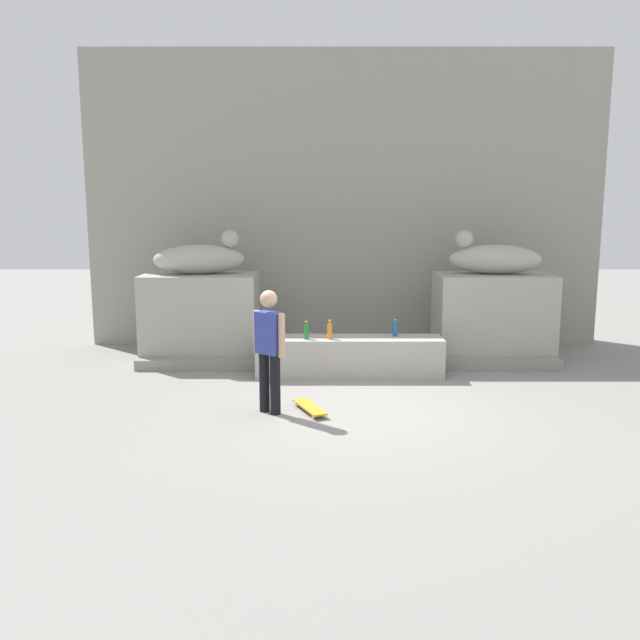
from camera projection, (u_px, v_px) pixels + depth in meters
name	position (u px, v px, depth m)	size (l,w,h in m)	color
ground_plane	(354.00, 409.00, 9.24)	(40.00, 40.00, 0.00)	gray
facade_wall	(343.00, 201.00, 13.28)	(10.07, 0.60, 5.69)	gray
pedestal_left	(200.00, 317.00, 12.01)	(2.02, 1.18, 1.56)	#A39E93
pedestal_right	(491.00, 317.00, 12.02)	(2.02, 1.18, 1.56)	#A39E93
statue_reclining_left	(200.00, 258.00, 11.84)	(1.68, 0.88, 0.78)	#AAAD9D
statue_reclining_right	(492.00, 258.00, 11.84)	(1.66, 0.78, 0.78)	#AAAD9D
ledge_block	(348.00, 356.00, 10.98)	(3.05, 0.66, 0.64)	#A39E93
skater	(268.00, 346.00, 8.90)	(0.44, 0.38, 1.67)	black
skateboard	(308.00, 407.00, 9.08)	(0.50, 0.81, 0.08)	gold
bottle_orange	(328.00, 331.00, 10.78)	(0.08, 0.08, 0.31)	orange
bottle_blue	(394.00, 329.00, 11.02)	(0.08, 0.08, 0.28)	#194C99
bottle_green	(305.00, 332.00, 10.77)	(0.08, 0.08, 0.29)	#1E722D
stair_step	(347.00, 363.00, 11.53)	(7.26, 0.50, 0.18)	gray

